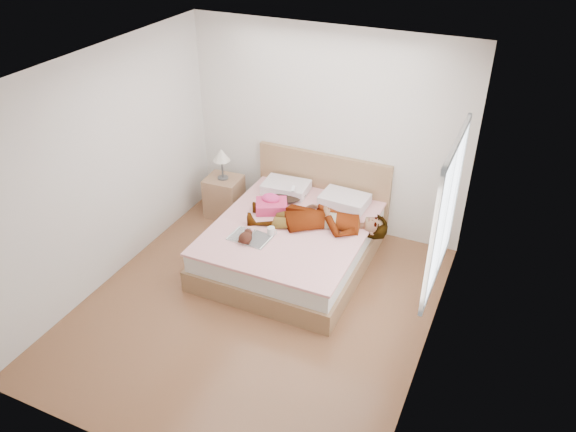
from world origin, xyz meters
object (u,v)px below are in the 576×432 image
object	(u,v)px
woman	(318,216)
phone	(293,189)
towel	(271,204)
coffee_mug	(271,231)
nightstand	(224,194)
bed	(294,238)
plush_toy	(246,237)
magazine	(250,238)

from	to	relation	value
woman	phone	world-z (taller)	woman
woman	towel	xyz separation A→B (m)	(-0.64, 0.06, -0.03)
towel	coffee_mug	world-z (taller)	towel
coffee_mug	nightstand	bearing A→B (deg)	142.19
woman	bed	bearing A→B (deg)	-89.09
phone	bed	world-z (taller)	bed
phone	plush_toy	size ratio (longest dim) A/B	0.35
phone	coffee_mug	world-z (taller)	phone
woman	plush_toy	distance (m)	0.91
bed	towel	distance (m)	0.51
magazine	nightstand	distance (m)	1.44
phone	plush_toy	world-z (taller)	phone
bed	nightstand	bearing A→B (deg)	157.44
magazine	plush_toy	bearing A→B (deg)	-92.87
phone	magazine	distance (m)	1.02
phone	coffee_mug	distance (m)	0.85
magazine	coffee_mug	bearing A→B (deg)	40.06
coffee_mug	nightstand	world-z (taller)	nightstand
woman	phone	xyz separation A→B (m)	(-0.50, 0.40, 0.05)
towel	nightstand	bearing A→B (deg)	156.68
coffee_mug	plush_toy	bearing A→B (deg)	-129.02
bed	coffee_mug	size ratio (longest dim) A/B	16.31
woman	towel	size ratio (longest dim) A/B	3.51
phone	coffee_mug	size ratio (longest dim) A/B	0.66
nightstand	phone	bearing A→B (deg)	-2.83
phone	plush_toy	xyz separation A→B (m)	(-0.10, -1.08, -0.09)
bed	plush_toy	size ratio (longest dim) A/B	8.74
phone	nightstand	bearing A→B (deg)	161.50
plush_toy	nightstand	distance (m)	1.50
bed	magazine	world-z (taller)	bed
plush_toy	nightstand	xyz separation A→B (m)	(-0.95, 1.14, -0.25)
woman	coffee_mug	distance (m)	0.60
towel	coffee_mug	distance (m)	0.56
woman	coffee_mug	size ratio (longest dim) A/B	12.94
woman	nightstand	world-z (taller)	nightstand
towel	phone	bearing A→B (deg)	67.74
bed	towel	world-z (taller)	bed
magazine	nightstand	world-z (taller)	nightstand
woman	phone	bearing A→B (deg)	-144.33
coffee_mug	nightstand	xyz separation A→B (m)	(-1.15, 0.89, -0.23)
towel	magazine	bearing A→B (deg)	-85.94
woman	magazine	xyz separation A→B (m)	(-0.59, -0.60, -0.10)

